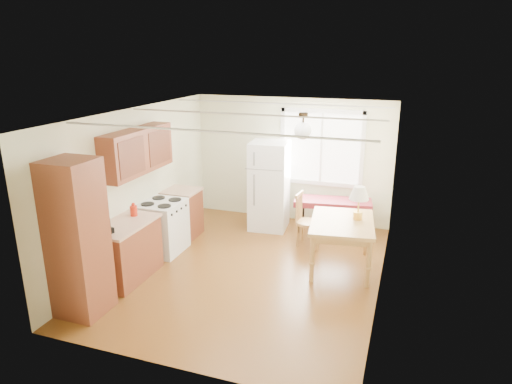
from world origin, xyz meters
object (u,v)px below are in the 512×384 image
at_px(dining_table, 342,227).
at_px(chair, 303,216).
at_px(bench, 333,203).
at_px(refrigerator, 269,186).

distance_m(dining_table, chair, 1.08).
xyz_separation_m(dining_table, chair, (-0.79, 0.72, -0.16)).
bearing_deg(dining_table, bench, 97.81).
bearing_deg(chair, refrigerator, 149.27).
distance_m(refrigerator, dining_table, 2.09).
bearing_deg(bench, dining_table, -83.60).
bearing_deg(bench, refrigerator, 176.51).
height_order(refrigerator, bench, refrigerator).
bearing_deg(bench, chair, -128.50).
xyz_separation_m(bench, chair, (-0.40, -0.71, -0.05)).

